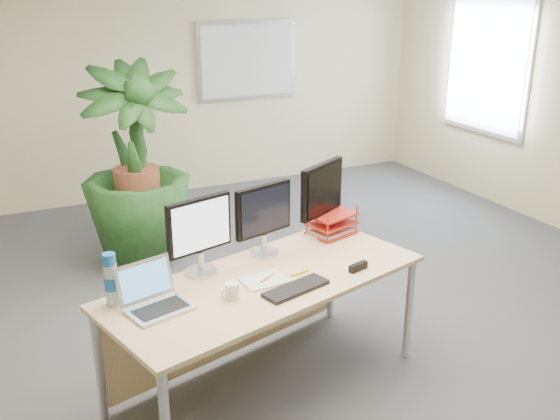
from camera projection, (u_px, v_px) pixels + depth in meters
name	position (u px, v px, depth m)	size (l,w,h in m)	color
floor	(314.00, 359.00, 4.30)	(8.00, 8.00, 0.00)	#4E4E53
back_wall	(151.00, 83.00, 7.22)	(7.00, 0.04, 2.70)	beige
whiteboard	(247.00, 61.00, 7.61)	(1.30, 0.04, 0.95)	silver
window	(487.00, 66.00, 7.12)	(0.04, 1.30, 1.55)	silver
desk	(255.00, 296.00, 3.89)	(2.14, 1.33, 0.76)	tan
floor_plant	(137.00, 187.00, 5.48)	(0.84, 0.84, 1.50)	#133614
monitor_left	(200.00, 231.00, 3.73)	(0.43, 0.20, 0.48)	silver
monitor_right	(264.00, 215.00, 4.00)	(0.42, 0.19, 0.47)	silver
monitor_dark	(322.00, 195.00, 4.31)	(0.43, 0.27, 0.52)	silver
laptop	(153.00, 297.00, 3.41)	(0.40, 0.37, 0.24)	silver
keyboard	(296.00, 288.00, 3.61)	(0.42, 0.14, 0.02)	black
coffee_mug	(231.00, 291.00, 3.51)	(0.12, 0.08, 0.09)	white
spiral_notebook	(264.00, 280.00, 3.72)	(0.26, 0.20, 0.01)	silver
orange_pen	(267.00, 278.00, 3.72)	(0.01, 0.01, 0.13)	orange
yellow_highlighter	(300.00, 273.00, 3.81)	(0.02, 0.02, 0.13)	yellow
water_bottle	(111.00, 280.00, 3.40)	(0.08, 0.08, 0.31)	#AEC0CC
letter_tray	(331.00, 225.00, 4.40)	(0.36, 0.31, 0.15)	#AC1F15
stapler	(358.00, 267.00, 3.86)	(0.14, 0.04, 0.05)	black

